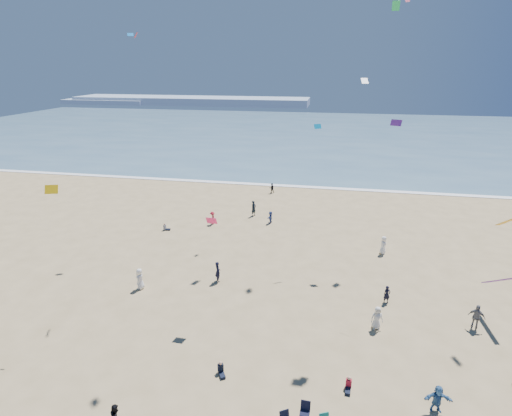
# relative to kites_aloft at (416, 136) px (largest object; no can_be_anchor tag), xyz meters

# --- Properties ---
(ocean) EXTENTS (220.00, 100.00, 0.06)m
(ocean) POSITION_rel_kites_aloft_xyz_m (-11.19, 83.41, -13.67)
(ocean) COLOR #476B84
(ocean) RESTS_ON ground
(surf_line) EXTENTS (220.00, 1.20, 0.08)m
(surf_line) POSITION_rel_kites_aloft_xyz_m (-11.19, 33.41, -13.66)
(surf_line) COLOR white
(surf_line) RESTS_ON ground
(headland_far) EXTENTS (110.00, 20.00, 3.20)m
(headland_far) POSITION_rel_kites_aloft_xyz_m (-71.19, 158.41, -12.10)
(headland_far) COLOR #7A8EA8
(headland_far) RESTS_ON ground
(headland_near) EXTENTS (40.00, 14.00, 2.00)m
(headland_near) POSITION_rel_kites_aloft_xyz_m (-111.19, 153.41, -12.70)
(headland_near) COLOR #7A8EA8
(headland_near) RESTS_ON ground
(standing_flyers) EXTENTS (26.79, 42.12, 1.94)m
(standing_flyers) POSITION_rel_kites_aloft_xyz_m (-7.73, 6.18, -12.85)
(standing_flyers) COLOR black
(standing_flyers) RESTS_ON ground
(seated_group) EXTENTS (21.36, 31.38, 0.84)m
(seated_group) POSITION_rel_kites_aloft_xyz_m (-9.41, -6.42, -13.28)
(seated_group) COLOR silver
(seated_group) RESTS_ON ground
(kites_aloft) EXTENTS (34.14, 36.01, 28.13)m
(kites_aloft) POSITION_rel_kites_aloft_xyz_m (0.00, 0.00, 0.00)
(kites_aloft) COLOR gold
(kites_aloft) RESTS_ON ground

